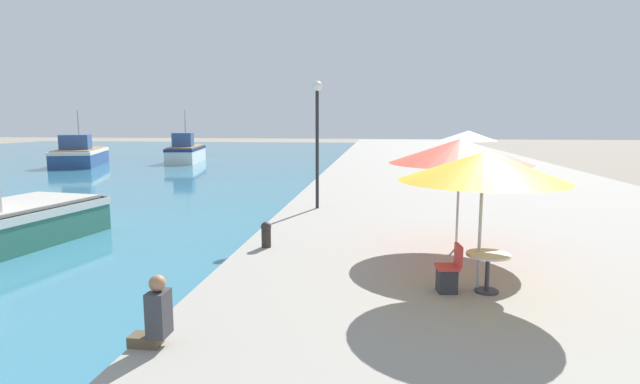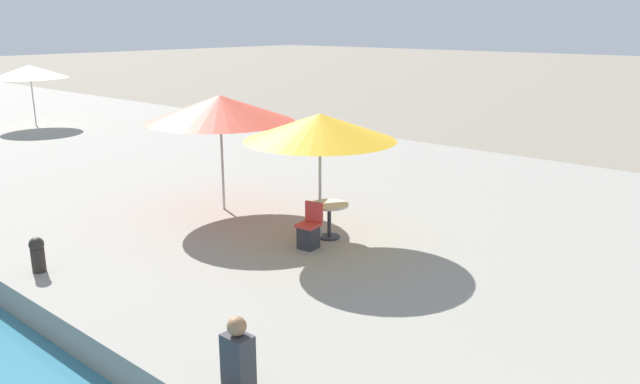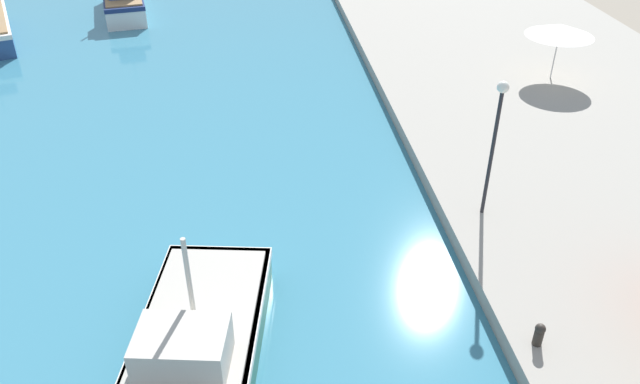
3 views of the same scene
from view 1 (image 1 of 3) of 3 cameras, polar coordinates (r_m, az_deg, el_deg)
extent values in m
cube|color=gray|center=(38.09, 13.71, 2.77)|extent=(16.00, 90.00, 0.58)
cube|color=navy|center=(45.72, -25.69, 3.56)|extent=(5.31, 7.90, 1.29)
cube|color=silver|center=(45.69, -25.73, 4.21)|extent=(5.40, 7.99, 0.25)
cube|color=#99754C|center=(45.68, -25.74, 4.43)|extent=(4.89, 7.27, 0.10)
cube|color=#334C7F|center=(44.41, -26.16, 5.14)|extent=(2.55, 2.23, 1.16)
cylinder|color=#B7B2A8|center=(45.62, -25.87, 6.44)|extent=(0.12, 0.12, 3.10)
cube|color=silver|center=(46.40, -15.03, 4.17)|extent=(3.57, 7.23, 1.32)
cube|color=navy|center=(46.37, -15.06, 4.83)|extent=(3.62, 7.30, 0.25)
cube|color=#99754C|center=(46.36, -15.06, 5.04)|extent=(3.28, 6.65, 0.10)
cube|color=#334C7F|center=(45.15, -15.39, 5.77)|extent=(1.88, 1.80, 1.19)
cylinder|color=#B7B2A8|center=(46.31, -15.14, 7.06)|extent=(0.12, 0.12, 3.17)
cylinder|color=#B7B7B7|center=(9.81, 17.80, -4.40)|extent=(0.06, 0.06, 2.22)
cone|color=yellow|center=(9.62, 18.12, 2.77)|extent=(3.08, 3.08, 0.54)
cylinder|color=#B7B7B7|center=(12.84, 15.47, -1.25)|extent=(0.06, 0.06, 2.28)
cone|color=#E04C38|center=(12.70, 15.70, 4.51)|extent=(3.46, 3.46, 0.61)
cylinder|color=#B7B7B7|center=(28.85, 16.45, 3.76)|extent=(0.06, 0.06, 2.20)
cone|color=white|center=(28.79, 16.55, 6.19)|extent=(3.12, 3.12, 0.55)
cylinder|color=#333338|center=(10.01, 18.48, -10.68)|extent=(0.44, 0.44, 0.04)
cylinder|color=#333338|center=(9.91, 18.57, -8.87)|extent=(0.08, 0.08, 0.70)
cylinder|color=beige|center=(9.81, 18.67, -6.80)|extent=(0.80, 0.80, 0.04)
cube|color=#2D2D33|center=(9.74, 14.28, -9.76)|extent=(0.38, 0.38, 0.45)
cube|color=red|center=(9.66, 14.34, -8.32)|extent=(0.44, 0.44, 0.06)
cube|color=red|center=(9.65, 15.54, -6.97)|extent=(0.11, 0.40, 0.40)
cube|color=brown|center=(7.82, -19.31, -15.68)|extent=(0.44, 0.28, 0.16)
cube|color=#38383D|center=(7.58, -17.94, -13.08)|extent=(0.26, 0.36, 0.65)
sphere|color=#9E704C|center=(7.43, -18.09, -9.88)|extent=(0.24, 0.24, 0.24)
cylinder|color=#2D2823|center=(12.72, -6.16, -5.29)|extent=(0.24, 0.24, 0.45)
sphere|color=#2D2823|center=(12.65, -6.18, -3.99)|extent=(0.26, 0.26, 0.26)
cylinder|color=#232328|center=(17.97, -0.32, 4.76)|extent=(0.12, 0.12, 4.20)
sphere|color=white|center=(17.97, -0.33, 12.04)|extent=(0.36, 0.36, 0.36)
camera|label=2|loc=(7.60, -74.44, 11.15)|focal=35.00mm
camera|label=3|loc=(12.77, -79.77, 43.11)|focal=35.00mm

